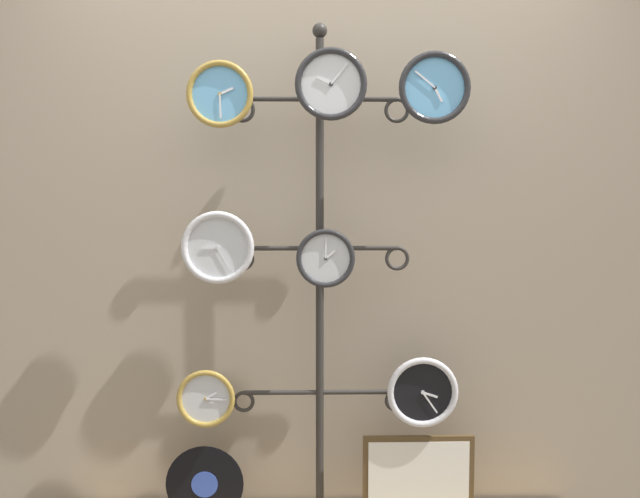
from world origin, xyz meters
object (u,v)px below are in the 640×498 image
Objects in this scene: display_stand at (320,374)px; picture_frame at (418,479)px; clock_bottom_left at (206,398)px; vinyl_record at (205,484)px; clock_top_right at (434,88)px; clock_top_left at (220,94)px; clock_bottom_right at (423,392)px; clock_middle_center at (326,258)px; clock_middle_left at (218,247)px; clock_top_center at (331,84)px.

display_stand is 0.60m from picture_frame.
vinyl_record is (-0.02, 0.05, -0.38)m from clock_bottom_left.
clock_top_left is at bearing 178.50° from clock_top_right.
display_stand reaches higher than clock_bottom_right.
clock_top_left reaches higher than picture_frame.
clock_top_left is 1.12× the size of clock_bottom_left.
clock_middle_center is at bearing -75.78° from display_stand.
display_stand is 4.57× the size of picture_frame.
vinyl_record is (-0.48, -0.06, -0.45)m from display_stand.
clock_top_left is 1.22m from clock_bottom_left.
clock_middle_center is at bearing 0.21° from clock_middle_left.
clock_top_right is 1.20× the size of clock_middle_center.
clock_bottom_right is at bearing -0.21° from clock_top_left.
clock_middle_left is 1.02m from clock_bottom_right.
clock_top_left is at bearing -179.29° from clock_middle_center.
vinyl_record is at bearing 159.37° from clock_top_left.
clock_top_right is 1.23m from clock_bottom_right.
clock_middle_left is at bearing 167.61° from clock_top_left.
clock_bottom_right is (0.83, -0.01, -0.60)m from clock_middle_left.
clock_middle_left is 1.28m from picture_frame.
clock_top_center is at bearing -66.43° from display_stand.
display_stand reaches higher than clock_middle_left.
clock_top_center is 1.00× the size of clock_top_right.
clock_bottom_right is at bearing 0.42° from clock_top_center.
vinyl_record is at bearing 175.83° from clock_top_center.
display_stand is at bearing 12.71° from clock_bottom_left.
clock_middle_left reaches higher than picture_frame.
picture_frame is (0.39, 0.02, -0.93)m from clock_middle_center.
clock_top_center is at bearing -0.76° from clock_top_left.
clock_middle_left is at bearing -178.72° from picture_frame.
clock_top_right is (0.45, -0.11, 1.18)m from display_stand.
clock_top_center is at bearing -4.17° from vinyl_record.
clock_top_left is 1.78m from picture_frame.
clock_middle_center is at bearing 151.85° from clock_top_center.
clock_middle_left is 0.63× the size of picture_frame.
picture_frame is (-0.04, 0.04, -1.61)m from clock_top_right.
clock_middle_left is at bearing 178.30° from clock_top_right.
clock_middle_center is 0.68m from clock_bottom_right.
vinyl_record is (-0.50, 0.03, -0.95)m from clock_middle_center.
clock_top_right is at bearing -14.14° from display_stand.
clock_bottom_right is at bearing -1.18° from clock_middle_center.
clock_middle_center is 0.73× the size of vinyl_record.
display_stand is 8.96× the size of clock_bottom_left.
clock_top_right is 0.80m from clock_middle_center.
clock_bottom_left is at bearing -179.32° from clock_bottom_right.
clock_bottom_left is at bearing -168.85° from clock_top_left.
clock_top_left is at bearing -178.45° from picture_frame.
display_stand is 1.27m from clock_top_right.
clock_bottom_right is at bearing -2.25° from vinyl_record.
clock_top_left is 0.44m from clock_top_center.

